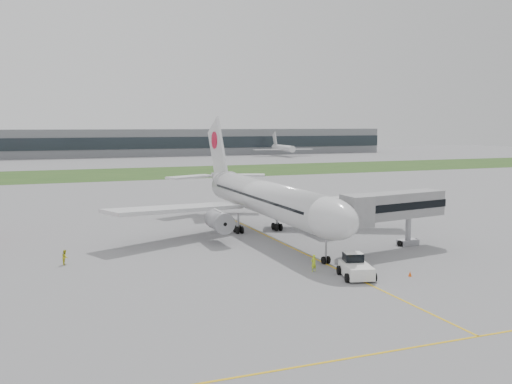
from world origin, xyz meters
name	(u,v)px	position (x,y,z in m)	size (l,w,h in m)	color
ground	(276,240)	(0.00, 0.00, 0.00)	(600.00, 600.00, 0.00)	gray
apron_markings	(290,247)	(0.00, -5.00, 0.00)	(70.00, 70.00, 0.04)	gold
grass_strip	(136,173)	(0.00, 120.00, 0.01)	(600.00, 50.00, 0.02)	#25481B
terminal_building	(100,143)	(0.00, 229.87, 7.00)	(320.00, 22.30, 14.00)	slate
airliner	(263,197)	(0.00, 4.87, 5.66)	(48.13, 53.95, 17.88)	silver
pushback_tug	(355,267)	(0.17, -21.39, 1.14)	(4.21, 5.35, 2.47)	white
jet_bridge	(389,207)	(11.28, -11.12, 5.70)	(16.54, 7.16, 7.71)	gray
safety_cone_left	(340,270)	(-0.50, -19.19, 0.27)	(0.39, 0.39, 0.53)	#FA530D
safety_cone_right	(410,274)	(5.86, -23.31, 0.28)	(0.41, 0.41, 0.56)	#FA530D
ground_crew_near	(314,263)	(-2.95, -17.63, 0.97)	(0.70, 0.46, 1.93)	#C3E926
ground_crew_far	(65,257)	(-28.79, -4.22, 0.89)	(0.86, 0.67, 1.77)	gold
distant_aircraft_right	(283,156)	(89.53, 198.81, 0.00)	(31.67, 27.95, 12.11)	silver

